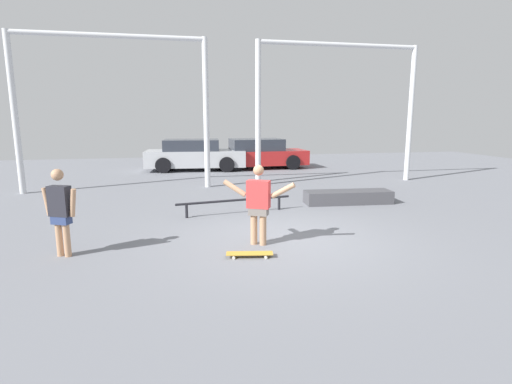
{
  "coord_description": "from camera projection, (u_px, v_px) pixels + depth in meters",
  "views": [
    {
      "loc": [
        -2.14,
        -7.57,
        2.44
      ],
      "look_at": [
        -0.22,
        1.54,
        0.7
      ],
      "focal_mm": 28.0,
      "sensor_mm": 36.0,
      "label": 1
    }
  ],
  "objects": [
    {
      "name": "ground_plane",
      "position": [
        282.0,
        239.0,
        8.16
      ],
      "size": [
        36.0,
        36.0,
        0.0
      ],
      "primitive_type": "plane",
      "color": "slate"
    },
    {
      "name": "skateboarder",
      "position": [
        258.0,
        202.0,
        7.65
      ],
      "size": [
        1.31,
        0.75,
        1.57
      ],
      "rotation": [
        0.0,
        0.0,
        -0.48
      ],
      "color": "tan",
      "rests_on": "ground_plane"
    },
    {
      "name": "canopy_support_right",
      "position": [
        338.0,
        96.0,
        14.68
      ],
      "size": [
        6.24,
        0.2,
        5.1
      ],
      "color": "silver",
      "rests_on": "ground_plane"
    },
    {
      "name": "parked_car_silver",
      "position": [
        195.0,
        155.0,
        18.71
      ],
      "size": [
        4.72,
        2.27,
        1.44
      ],
      "rotation": [
        0.0,
        0.0,
        -0.1
      ],
      "color": "#B7BABF",
      "rests_on": "ground_plane"
    },
    {
      "name": "bystander",
      "position": [
        60.0,
        209.0,
        6.99
      ],
      "size": [
        0.65,
        0.36,
        1.58
      ],
      "rotation": [
        0.0,
        0.0,
        2.71
      ],
      "color": "tan",
      "rests_on": "ground_plane"
    },
    {
      "name": "grind_box",
      "position": [
        348.0,
        197.0,
        11.52
      ],
      "size": [
        2.55,
        0.88,
        0.37
      ],
      "primitive_type": "cube",
      "rotation": [
        0.0,
        0.0,
        -0.08
      ],
      "color": "#47474C",
      "rests_on": "ground_plane"
    },
    {
      "name": "grind_rail",
      "position": [
        235.0,
        202.0,
        10.26
      ],
      "size": [
        3.02,
        0.53,
        0.38
      ],
      "rotation": [
        0.0,
        0.0,
        0.16
      ],
      "color": "black",
      "rests_on": "ground_plane"
    },
    {
      "name": "canopy_support_left",
      "position": [
        114.0,
        93.0,
        13.08
      ],
      "size": [
        6.24,
        0.2,
        5.1
      ],
      "color": "silver",
      "rests_on": "ground_plane"
    },
    {
      "name": "skateboard",
      "position": [
        250.0,
        254.0,
        7.09
      ],
      "size": [
        0.85,
        0.35,
        0.08
      ],
      "rotation": [
        0.0,
        0.0,
        -0.17
      ],
      "color": "gold",
      "rests_on": "ground_plane"
    },
    {
      "name": "parked_car_red",
      "position": [
        259.0,
        154.0,
        19.42
      ],
      "size": [
        4.53,
        2.09,
        1.43
      ],
      "rotation": [
        0.0,
        0.0,
        0.03
      ],
      "color": "red",
      "rests_on": "ground_plane"
    }
  ]
}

